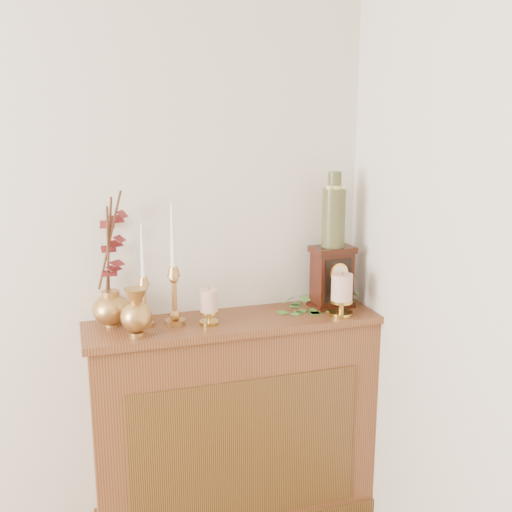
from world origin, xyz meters
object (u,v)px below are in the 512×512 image
object	(u,v)px
candlestick_left	(144,294)
bud_vase	(136,313)
candlestick_center	(174,286)
ginger_jar	(113,264)
ceramic_vase	(334,213)
mantel_clock	(332,277)

from	to	relation	value
candlestick_left	bud_vase	distance (m)	0.13
candlestick_left	candlestick_center	distance (m)	0.12
candlestick_left	ginger_jar	size ratio (longest dim) A/B	0.77
candlestick_center	ceramic_vase	xyz separation A→B (m)	(0.70, 0.03, 0.25)
ginger_jar	mantel_clock	size ratio (longest dim) A/B	2.02
candlestick_center	ginger_jar	bearing A→B (deg)	156.97
ginger_jar	ceramic_vase	size ratio (longest dim) A/B	1.69
candlestick_left	bud_vase	world-z (taller)	candlestick_left
candlestick_left	bud_vase	bearing A→B (deg)	-111.90
ginger_jar	mantel_clock	xyz separation A→B (m)	(0.93, -0.07, -0.11)
bud_vase	mantel_clock	bearing A→B (deg)	8.51
candlestick_center	mantel_clock	xyz separation A→B (m)	(0.70, 0.03, -0.03)
candlestick_center	ginger_jar	xyz separation A→B (m)	(-0.23, 0.10, 0.08)
mantel_clock	ceramic_vase	world-z (taller)	ceramic_vase
candlestick_center	ceramic_vase	bearing A→B (deg)	2.67
candlestick_left	candlestick_center	size ratio (longest dim) A/B	0.85
bud_vase	ceramic_vase	size ratio (longest dim) A/B	0.59
candlestick_center	ginger_jar	size ratio (longest dim) A/B	0.90
ceramic_vase	bud_vase	bearing A→B (deg)	-171.33
ginger_jar	candlestick_left	bearing A→B (deg)	-37.77
candlestick_center	ceramic_vase	world-z (taller)	ceramic_vase
candlestick_center	bud_vase	size ratio (longest dim) A/B	2.58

